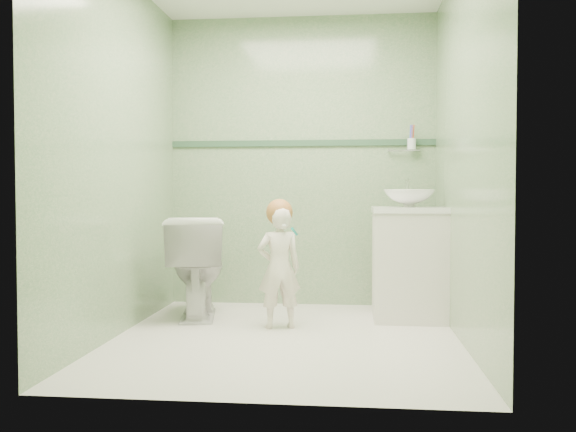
# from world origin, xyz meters

# --- Properties ---
(ground) EXTENTS (2.50, 2.50, 0.00)m
(ground) POSITION_xyz_m (0.00, 0.00, 0.00)
(ground) COLOR silver
(ground) RESTS_ON ground
(room_shell) EXTENTS (2.50, 2.54, 2.40)m
(room_shell) POSITION_xyz_m (0.00, 0.00, 1.20)
(room_shell) COLOR gray
(room_shell) RESTS_ON ground
(trim_stripe) EXTENTS (2.20, 0.02, 0.05)m
(trim_stripe) POSITION_xyz_m (0.00, 1.24, 1.35)
(trim_stripe) COLOR #31533A
(trim_stripe) RESTS_ON room_shell
(vanity) EXTENTS (0.52, 0.50, 0.80)m
(vanity) POSITION_xyz_m (0.84, 0.70, 0.40)
(vanity) COLOR silver
(vanity) RESTS_ON ground
(counter) EXTENTS (0.54, 0.52, 0.04)m
(counter) POSITION_xyz_m (0.84, 0.70, 0.81)
(counter) COLOR white
(counter) RESTS_ON vanity
(basin) EXTENTS (0.37, 0.37, 0.13)m
(basin) POSITION_xyz_m (0.84, 0.70, 0.89)
(basin) COLOR white
(basin) RESTS_ON counter
(faucet) EXTENTS (0.03, 0.13, 0.18)m
(faucet) POSITION_xyz_m (0.84, 0.89, 0.97)
(faucet) COLOR silver
(faucet) RESTS_ON counter
(cup_holder) EXTENTS (0.26, 0.07, 0.21)m
(cup_holder) POSITION_xyz_m (0.89, 1.18, 1.33)
(cup_holder) COLOR silver
(cup_holder) RESTS_ON room_shell
(toilet) EXTENTS (0.55, 0.81, 0.76)m
(toilet) POSITION_xyz_m (-0.74, 0.62, 0.38)
(toilet) COLOR white
(toilet) RESTS_ON ground
(toddler) EXTENTS (0.35, 0.28, 0.83)m
(toddler) POSITION_xyz_m (-0.08, 0.30, 0.42)
(toddler) COLOR white
(toddler) RESTS_ON ground
(hair_cap) EXTENTS (0.19, 0.19, 0.19)m
(hair_cap) POSITION_xyz_m (-0.08, 0.33, 0.80)
(hair_cap) COLOR #A96932
(hair_cap) RESTS_ON toddler
(teal_toothbrush) EXTENTS (0.10, 0.14, 0.08)m
(teal_toothbrush) POSITION_xyz_m (0.03, 0.20, 0.68)
(teal_toothbrush) COLOR #0A9B94
(teal_toothbrush) RESTS_ON toddler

